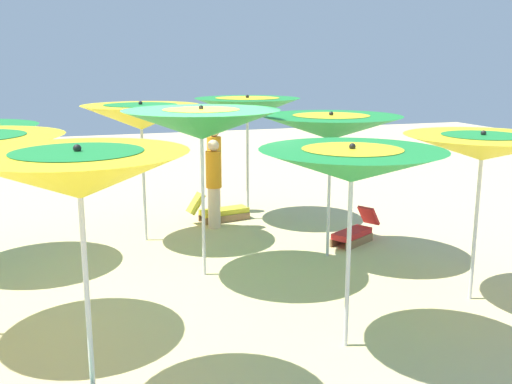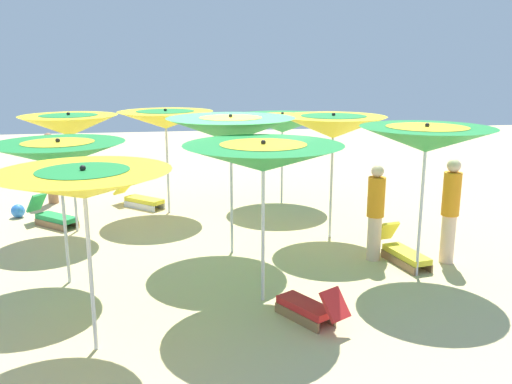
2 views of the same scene
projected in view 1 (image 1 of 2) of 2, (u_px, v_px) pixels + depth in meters
ground at (193, 277)px, 8.78m from camera, size 36.05×36.05×0.04m
beach_umbrella_0 at (482, 148)px, 7.49m from camera, size 2.00×2.00×2.28m
beach_umbrella_1 at (331, 127)px, 9.23m from camera, size 2.23×2.23×2.37m
beach_umbrella_2 at (247, 108)px, 11.49m from camera, size 2.07×2.07×2.50m
beach_umbrella_3 at (352, 165)px, 6.18m from camera, size 1.98×1.98×2.30m
beach_umbrella_4 at (201, 124)px, 8.35m from camera, size 2.25×2.25×2.53m
beach_umbrella_5 at (141, 117)px, 10.07m from camera, size 2.02×2.02×2.47m
beach_umbrella_6 at (79, 174)px, 5.03m from camera, size 1.91×1.91×2.45m
lounger_0 at (355, 232)px, 10.35m from camera, size 0.85×1.12×0.59m
lounger_2 at (220, 211)px, 11.78m from camera, size 0.59×1.30×0.62m
beachgoer_0 at (214, 167)px, 12.34m from camera, size 0.30×0.30×1.83m
beachgoer_1 at (214, 182)px, 11.14m from camera, size 0.30×0.30×1.70m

